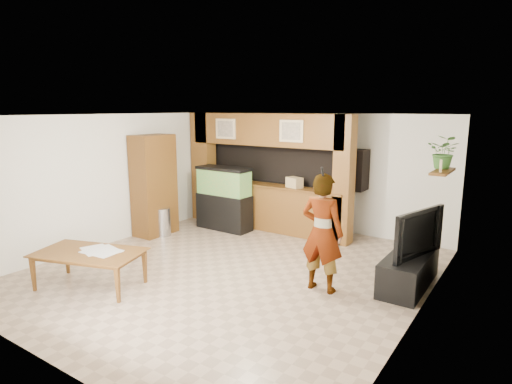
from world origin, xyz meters
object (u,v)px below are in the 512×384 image
Objects in this scene: aquarium at (224,199)px; dining_table at (89,270)px; television at (412,232)px; person at (322,233)px; pantry_cabinet at (154,185)px.

dining_table is (0.29, -3.72, -0.41)m from aquarium.
television is 0.70× the size of person.
television is 1.39m from person.
pantry_cabinet reaches higher than person.
aquarium is at bearing 94.18° from television.
person is at bearing -27.82° from aquarium.
person is at bearing 14.59° from dining_table.
dining_table is at bearing -84.40° from aquarium.
person is (4.28, -0.67, -0.18)m from pantry_cabinet.
pantry_cabinet is at bearing -9.24° from person.
aquarium is 0.88× the size of dining_table.
pantry_cabinet is 5.36m from television.
television is (4.34, -0.93, 0.18)m from aquarium.
aquarium is 4.44m from television.
person is 1.12× the size of dining_table.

